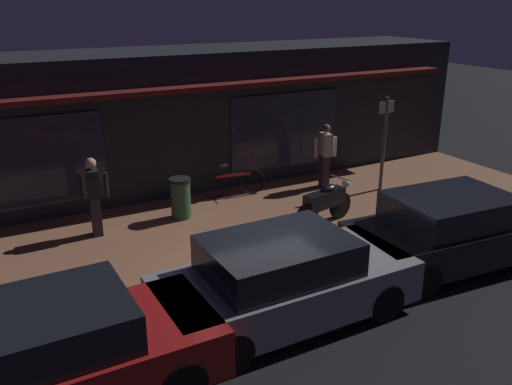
% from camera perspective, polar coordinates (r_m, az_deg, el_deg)
% --- Properties ---
extents(ground_plane, '(60.00, 60.00, 0.00)m').
position_cam_1_polar(ground_plane, '(9.58, 1.92, -10.59)').
color(ground_plane, black).
extents(sidewalk_slab, '(18.00, 4.00, 0.15)m').
position_cam_1_polar(sidewalk_slab, '(11.95, -5.32, -3.81)').
color(sidewalk_slab, brown).
rests_on(sidewalk_slab, ground_plane).
extents(storefront_building, '(18.00, 3.30, 3.60)m').
position_cam_1_polar(storefront_building, '(14.47, -10.87, 7.33)').
color(storefront_building, black).
rests_on(storefront_building, ground_plane).
extents(motorcycle, '(1.68, 0.66, 0.97)m').
position_cam_1_polar(motorcycle, '(11.89, 7.30, -1.03)').
color(motorcycle, black).
rests_on(motorcycle, sidewalk_slab).
extents(bicycle_parked, '(1.65, 0.42, 0.91)m').
position_cam_1_polar(bicycle_parked, '(13.50, -2.40, 1.05)').
color(bicycle_parked, black).
rests_on(bicycle_parked, sidewalk_slab).
extents(person_photographer, '(0.62, 0.40, 1.67)m').
position_cam_1_polar(person_photographer, '(11.60, -16.68, -0.26)').
color(person_photographer, '#28232D').
rests_on(person_photographer, sidewalk_slab).
extents(person_bystander, '(0.61, 0.42, 1.67)m').
position_cam_1_polar(person_bystander, '(14.16, 7.28, 4.02)').
color(person_bystander, '#28232D').
rests_on(person_bystander, sidewalk_slab).
extents(sign_post, '(0.44, 0.09, 2.40)m').
position_cam_1_polar(sign_post, '(14.07, 13.33, 5.57)').
color(sign_post, '#47474C').
rests_on(sign_post, sidewalk_slab).
extents(trash_bin, '(0.48, 0.48, 0.93)m').
position_cam_1_polar(trash_bin, '(12.25, -7.93, -0.56)').
color(trash_bin, '#2D4C33').
rests_on(trash_bin, sidewalk_slab).
extents(parked_car_near, '(4.13, 1.84, 1.42)m').
position_cam_1_polar(parked_car_near, '(7.37, -20.85, -15.87)').
color(parked_car_near, black).
rests_on(parked_car_near, ground_plane).
extents(parked_car_far, '(4.12, 1.82, 1.42)m').
position_cam_1_polar(parked_car_far, '(8.54, 2.92, -9.21)').
color(parked_car_far, black).
rests_on(parked_car_far, ground_plane).
extents(parked_car_across, '(4.21, 2.04, 1.42)m').
position_cam_1_polar(parked_car_across, '(10.92, 19.97, -3.73)').
color(parked_car_across, black).
rests_on(parked_car_across, ground_plane).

